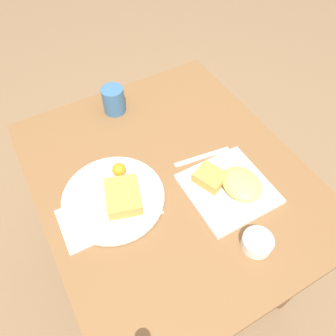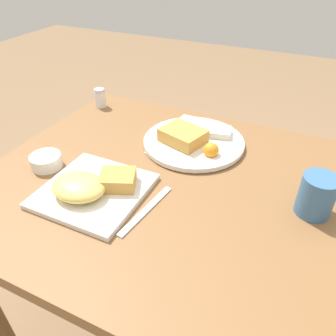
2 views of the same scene
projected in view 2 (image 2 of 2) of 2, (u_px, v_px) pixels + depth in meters
ground_plane at (167, 329)px, 1.30m from camera, size 8.00×8.00×0.00m
dining_table at (167, 206)px, 0.91m from camera, size 0.95×0.81×0.75m
menu_card at (187, 137)px, 1.03m from camera, size 0.16×0.29×0.00m
plate_square_near at (91, 188)px, 0.80m from camera, size 0.24×0.24×0.06m
plate_oval_far at (194, 140)px, 0.99m from camera, size 0.30×0.30×0.05m
sauce_ramekin at (46, 161)px, 0.90m from camera, size 0.08×0.08×0.04m
salt_shaker at (100, 99)px, 1.21m from camera, size 0.04×0.04×0.07m
butter_knife at (146, 210)px, 0.76m from camera, size 0.04×0.20×0.00m
coffee_mug at (317, 196)px, 0.73m from camera, size 0.08×0.08×0.10m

